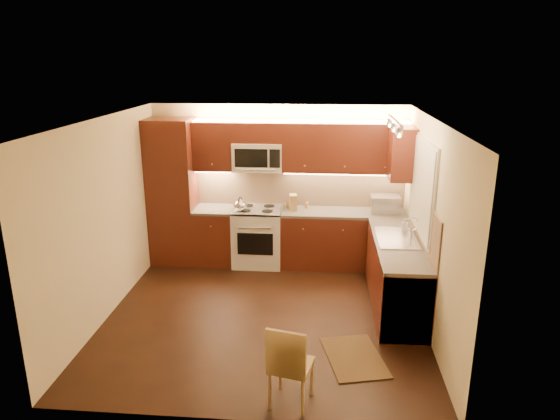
# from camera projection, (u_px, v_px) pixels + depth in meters

# --- Properties ---
(floor) EXTENTS (4.00, 4.00, 0.01)m
(floor) POSITION_uv_depth(u_px,v_px,m) (265.00, 314.00, 6.54)
(floor) COLOR black
(floor) RESTS_ON ground
(ceiling) EXTENTS (4.00, 4.00, 0.01)m
(ceiling) POSITION_uv_depth(u_px,v_px,m) (263.00, 120.00, 5.81)
(ceiling) COLOR beige
(ceiling) RESTS_ON ground
(wall_back) EXTENTS (4.00, 0.01, 2.50)m
(wall_back) POSITION_uv_depth(u_px,v_px,m) (278.00, 183.00, 8.08)
(wall_back) COLOR beige
(wall_back) RESTS_ON ground
(wall_front) EXTENTS (4.00, 0.01, 2.50)m
(wall_front) POSITION_uv_depth(u_px,v_px,m) (237.00, 297.00, 4.27)
(wall_front) COLOR beige
(wall_front) RESTS_ON ground
(wall_left) EXTENTS (0.01, 4.00, 2.50)m
(wall_left) POSITION_uv_depth(u_px,v_px,m) (106.00, 218.00, 6.34)
(wall_left) COLOR beige
(wall_left) RESTS_ON ground
(wall_right) EXTENTS (0.01, 4.00, 2.50)m
(wall_right) POSITION_uv_depth(u_px,v_px,m) (431.00, 227.00, 6.01)
(wall_right) COLOR beige
(wall_right) RESTS_ON ground
(pantry) EXTENTS (0.70, 0.60, 2.30)m
(pantry) POSITION_uv_depth(u_px,v_px,m) (173.00, 192.00, 7.96)
(pantry) COLOR #44180E
(pantry) RESTS_ON floor
(base_cab_back_left) EXTENTS (0.62, 0.60, 0.86)m
(base_cab_back_left) POSITION_uv_depth(u_px,v_px,m) (216.00, 236.00, 8.12)
(base_cab_back_left) COLOR #44180E
(base_cab_back_left) RESTS_ON floor
(counter_back_left) EXTENTS (0.62, 0.60, 0.04)m
(counter_back_left) POSITION_uv_depth(u_px,v_px,m) (214.00, 209.00, 7.98)
(counter_back_left) COLOR #353230
(counter_back_left) RESTS_ON base_cab_back_left
(base_cab_back_right) EXTENTS (1.92, 0.60, 0.86)m
(base_cab_back_right) POSITION_uv_depth(u_px,v_px,m) (342.00, 240.00, 7.95)
(base_cab_back_right) COLOR #44180E
(base_cab_back_right) RESTS_ON floor
(counter_back_right) EXTENTS (1.92, 0.60, 0.04)m
(counter_back_right) POSITION_uv_depth(u_px,v_px,m) (343.00, 213.00, 7.82)
(counter_back_right) COLOR #353230
(counter_back_right) RESTS_ON base_cab_back_right
(base_cab_right) EXTENTS (0.60, 2.00, 0.86)m
(base_cab_right) POSITION_uv_depth(u_px,v_px,m) (396.00, 276.00, 6.66)
(base_cab_right) COLOR #44180E
(base_cab_right) RESTS_ON floor
(counter_right) EXTENTS (0.60, 2.00, 0.04)m
(counter_right) POSITION_uv_depth(u_px,v_px,m) (398.00, 244.00, 6.53)
(counter_right) COLOR #353230
(counter_right) RESTS_ON base_cab_right
(dishwasher) EXTENTS (0.58, 0.60, 0.84)m
(dishwasher) POSITION_uv_depth(u_px,v_px,m) (404.00, 300.00, 5.99)
(dishwasher) COLOR silver
(dishwasher) RESTS_ON floor
(backsplash_back) EXTENTS (3.30, 0.02, 0.60)m
(backsplash_back) POSITION_uv_depth(u_px,v_px,m) (300.00, 187.00, 8.06)
(backsplash_back) COLOR tan
(backsplash_back) RESTS_ON wall_back
(backsplash_right) EXTENTS (0.02, 2.00, 0.60)m
(backsplash_right) POSITION_uv_depth(u_px,v_px,m) (423.00, 221.00, 6.41)
(backsplash_right) COLOR tan
(backsplash_right) RESTS_ON wall_right
(upper_cab_back_left) EXTENTS (0.62, 0.35, 0.75)m
(upper_cab_back_left) POSITION_uv_depth(u_px,v_px,m) (214.00, 146.00, 7.81)
(upper_cab_back_left) COLOR #44180E
(upper_cab_back_left) RESTS_ON wall_back
(upper_cab_back_right) EXTENTS (1.92, 0.35, 0.75)m
(upper_cab_back_right) POSITION_uv_depth(u_px,v_px,m) (346.00, 148.00, 7.65)
(upper_cab_back_right) COLOR #44180E
(upper_cab_back_right) RESTS_ON wall_back
(upper_cab_bridge) EXTENTS (0.76, 0.35, 0.31)m
(upper_cab_bridge) POSITION_uv_depth(u_px,v_px,m) (258.00, 132.00, 7.69)
(upper_cab_bridge) COLOR #44180E
(upper_cab_bridge) RESTS_ON wall_back
(upper_cab_right_corner) EXTENTS (0.35, 0.50, 0.75)m
(upper_cab_right_corner) POSITION_uv_depth(u_px,v_px,m) (402.00, 154.00, 7.18)
(upper_cab_right_corner) COLOR #44180E
(upper_cab_right_corner) RESTS_ON wall_right
(stove) EXTENTS (0.76, 0.65, 0.92)m
(stove) POSITION_uv_depth(u_px,v_px,m) (258.00, 236.00, 8.03)
(stove) COLOR silver
(stove) RESTS_ON floor
(microwave) EXTENTS (0.76, 0.38, 0.44)m
(microwave) POSITION_uv_depth(u_px,v_px,m) (258.00, 156.00, 7.79)
(microwave) COLOR silver
(microwave) RESTS_ON wall_back
(window_frame) EXTENTS (0.03, 1.44, 1.24)m
(window_frame) POSITION_uv_depth(u_px,v_px,m) (423.00, 187.00, 6.44)
(window_frame) COLOR silver
(window_frame) RESTS_ON wall_right
(window_blinds) EXTENTS (0.02, 1.36, 1.16)m
(window_blinds) POSITION_uv_depth(u_px,v_px,m) (422.00, 187.00, 6.44)
(window_blinds) COLOR silver
(window_blinds) RESTS_ON wall_right
(sink) EXTENTS (0.52, 0.86, 0.15)m
(sink) POSITION_uv_depth(u_px,v_px,m) (397.00, 233.00, 6.64)
(sink) COLOR silver
(sink) RESTS_ON counter_right
(faucet) EXTENTS (0.20, 0.04, 0.30)m
(faucet) POSITION_uv_depth(u_px,v_px,m) (411.00, 228.00, 6.60)
(faucet) COLOR silver
(faucet) RESTS_ON counter_right
(track_light_bar) EXTENTS (0.04, 1.20, 0.03)m
(track_light_bar) POSITION_uv_depth(u_px,v_px,m) (395.00, 121.00, 6.08)
(track_light_bar) COLOR silver
(track_light_bar) RESTS_ON ceiling
(kettle) EXTENTS (0.24, 0.24, 0.23)m
(kettle) POSITION_uv_depth(u_px,v_px,m) (240.00, 204.00, 7.73)
(kettle) COLOR silver
(kettle) RESTS_ON stove
(toaster_oven) EXTENTS (0.44, 0.33, 0.26)m
(toaster_oven) POSITION_uv_depth(u_px,v_px,m) (385.00, 204.00, 7.74)
(toaster_oven) COLOR silver
(toaster_oven) RESTS_ON counter_back_right
(knife_block) EXTENTS (0.14, 0.19, 0.24)m
(knife_block) POSITION_uv_depth(u_px,v_px,m) (293.00, 202.00, 7.87)
(knife_block) COLOR #A27949
(knife_block) RESTS_ON counter_back_right
(spice_jar_a) EXTENTS (0.05, 0.05, 0.09)m
(spice_jar_a) POSITION_uv_depth(u_px,v_px,m) (308.00, 203.00, 8.07)
(spice_jar_a) COLOR silver
(spice_jar_a) RESTS_ON counter_back_right
(spice_jar_b) EXTENTS (0.06, 0.06, 0.09)m
(spice_jar_b) POSITION_uv_depth(u_px,v_px,m) (287.00, 205.00, 8.00)
(spice_jar_b) COLOR olive
(spice_jar_b) RESTS_ON counter_back_right
(spice_jar_c) EXTENTS (0.06, 0.06, 0.10)m
(spice_jar_c) POSITION_uv_depth(u_px,v_px,m) (286.00, 204.00, 8.02)
(spice_jar_c) COLOR silver
(spice_jar_c) RESTS_ON counter_back_right
(spice_jar_d) EXTENTS (0.05, 0.05, 0.09)m
(spice_jar_d) POSITION_uv_depth(u_px,v_px,m) (307.00, 205.00, 7.97)
(spice_jar_d) COLOR #A86132
(spice_jar_d) RESTS_ON counter_back_right
(soap_bottle) EXTENTS (0.09, 0.09, 0.17)m
(soap_bottle) POSITION_uv_depth(u_px,v_px,m) (405.00, 225.00, 6.93)
(soap_bottle) COLOR silver
(soap_bottle) RESTS_ON counter_right
(rug) EXTENTS (0.77, 0.99, 0.01)m
(rug) POSITION_uv_depth(u_px,v_px,m) (354.00, 357.00, 5.59)
(rug) COLOR black
(rug) RESTS_ON floor
(dining_chair) EXTENTS (0.46, 0.46, 0.86)m
(dining_chair) POSITION_uv_depth(u_px,v_px,m) (291.00, 363.00, 4.76)
(dining_chair) COLOR #A27949
(dining_chair) RESTS_ON floor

